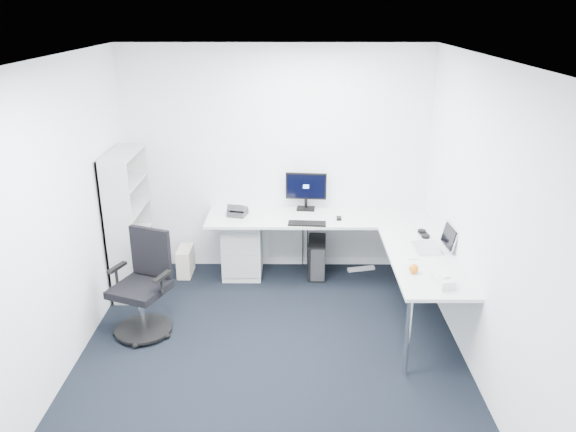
{
  "coord_description": "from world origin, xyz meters",
  "views": [
    {
      "loc": [
        0.19,
        -4.35,
        3.09
      ],
      "look_at": [
        0.15,
        1.05,
        1.05
      ],
      "focal_mm": 35.0,
      "sensor_mm": 36.0,
      "label": 1
    }
  ],
  "objects_px": {
    "laptop": "(428,237)",
    "bookshelf": "(129,223)",
    "task_chair": "(139,286)",
    "monitor": "(306,191)",
    "l_desk": "(324,260)"
  },
  "relations": [
    {
      "from": "monitor",
      "to": "l_desk",
      "type": "bearing_deg",
      "value": -66.41
    },
    {
      "from": "task_chair",
      "to": "monitor",
      "type": "relative_size",
      "value": 2.16
    },
    {
      "from": "l_desk",
      "to": "laptop",
      "type": "xyz_separation_m",
      "value": [
        1.0,
        -0.58,
        0.52
      ]
    },
    {
      "from": "l_desk",
      "to": "task_chair",
      "type": "relative_size",
      "value": 2.57
    },
    {
      "from": "bookshelf",
      "to": "monitor",
      "type": "relative_size",
      "value": 3.35
    },
    {
      "from": "monitor",
      "to": "laptop",
      "type": "height_order",
      "value": "monitor"
    },
    {
      "from": "bookshelf",
      "to": "laptop",
      "type": "height_order",
      "value": "bookshelf"
    },
    {
      "from": "task_chair",
      "to": "monitor",
      "type": "bearing_deg",
      "value": 63.52
    },
    {
      "from": "bookshelf",
      "to": "monitor",
      "type": "xyz_separation_m",
      "value": [
        1.98,
        0.53,
        0.21
      ]
    },
    {
      "from": "monitor",
      "to": "task_chair",
      "type": "bearing_deg",
      "value": -133.02
    },
    {
      "from": "bookshelf",
      "to": "task_chair",
      "type": "bearing_deg",
      "value": -70.83
    },
    {
      "from": "l_desk",
      "to": "monitor",
      "type": "bearing_deg",
      "value": 108.54
    },
    {
      "from": "laptop",
      "to": "bookshelf",
      "type": "bearing_deg",
      "value": 165.48
    },
    {
      "from": "bookshelf",
      "to": "laptop",
      "type": "relative_size",
      "value": 4.51
    },
    {
      "from": "task_chair",
      "to": "laptop",
      "type": "relative_size",
      "value": 2.91
    }
  ]
}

